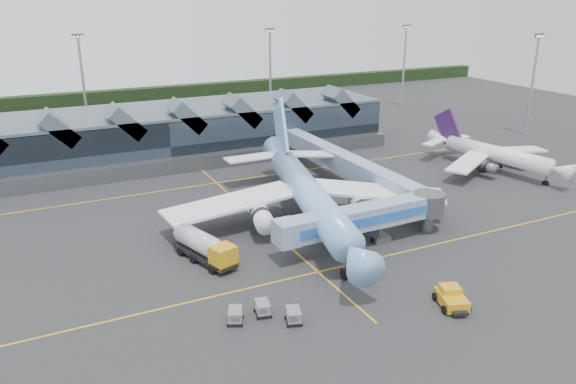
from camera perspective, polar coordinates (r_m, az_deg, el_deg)
name	(u,v)px	position (r m, az deg, el deg)	size (l,w,h in m)	color
ground	(288,246)	(72.47, 0.02, -5.48)	(260.00, 260.00, 0.00)	#2D2D2F
taxi_stripes	(258,219)	(80.82, -3.09, -2.76)	(120.00, 60.00, 0.01)	gold
tree_line_far	(124,96)	(173.83, -16.28, 9.34)	(260.00, 4.00, 4.00)	black
terminal	(158,134)	(111.99, -13.09, 5.76)	(90.00, 22.25, 12.52)	black
light_masts	(251,76)	(132.83, -3.77, 11.69)	(132.40, 42.56, 22.45)	gray
main_airliner	(306,192)	(78.47, 1.89, 0.03)	(39.81, 46.56, 15.10)	#73B0EA
regional_jet	(492,153)	(108.73, 20.05, 3.73)	(26.35, 29.08, 10.00)	white
jet_bridge	(374,216)	(72.62, 8.73, -2.43)	(25.01, 4.31, 5.50)	#7698C5
fuel_truck	(203,245)	(68.71, -8.66, -5.35)	(5.49, 10.61, 3.57)	black
pushback_tug	(452,298)	(61.46, 16.29, -10.31)	(3.84, 4.91, 1.98)	orange
baggage_carts	(264,313)	(56.88, -2.46, -12.15)	(7.18, 4.94, 1.45)	#92969A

